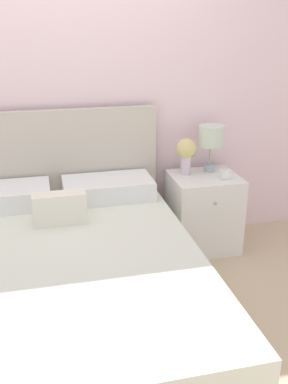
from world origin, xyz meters
The scene contains 7 objects.
ground_plane centered at (0.00, 0.00, 0.00)m, with size 12.00×12.00×0.00m, color #CCB28E.
wall_back centered at (0.00, 0.07, 1.30)m, with size 8.00×0.06×2.60m.
bed centered at (0.00, -0.97, 0.28)m, with size 1.58×2.11×1.13m.
nightstand centered at (1.13, -0.25, 0.30)m, with size 0.52×0.47×0.61m.
table_lamp centered at (1.21, -0.14, 0.87)m, with size 0.20×0.20×0.37m.
flower_vase centered at (1.00, -0.16, 0.79)m, with size 0.15×0.15×0.28m.
alarm_clock centered at (1.25, -0.35, 0.64)m, with size 0.09×0.05×0.07m.
Camera 1 is at (-0.09, -3.31, 1.75)m, focal length 42.00 mm.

